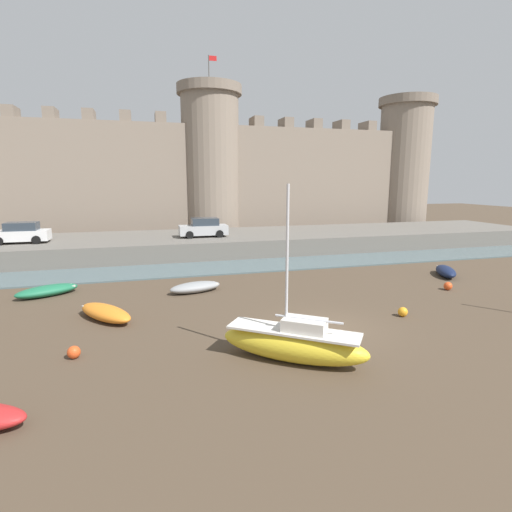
{
  "coord_description": "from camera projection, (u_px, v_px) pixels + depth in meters",
  "views": [
    {
      "loc": [
        -7.34,
        -15.0,
        6.29
      ],
      "look_at": [
        -1.94,
        4.38,
        2.5
      ],
      "focal_mm": 28.0,
      "sensor_mm": 36.0,
      "label": 1
    }
  ],
  "objects": [
    {
      "name": "ground_plane",
      "position": [
        326.0,
        328.0,
        17.3
      ],
      "size": [
        160.0,
        160.0,
        0.0
      ],
      "primitive_type": "plane",
      "color": "#4C3D2D"
    },
    {
      "name": "water_channel",
      "position": [
        249.0,
        266.0,
        29.79
      ],
      "size": [
        80.0,
        4.5,
        0.1
      ],
      "primitive_type": "cube",
      "color": "slate",
      "rests_on": "ground"
    },
    {
      "name": "quay_road",
      "position": [
        229.0,
        242.0,
        36.52
      ],
      "size": [
        61.5,
        10.0,
        1.53
      ],
      "primitive_type": "cube",
      "color": "#666059",
      "rests_on": "ground"
    },
    {
      "name": "castle",
      "position": [
        211.0,
        171.0,
        44.38
      ],
      "size": [
        56.48,
        6.98,
        19.4
      ],
      "color": "gray",
      "rests_on": "ground"
    },
    {
      "name": "rowboat_midflat_centre",
      "position": [
        446.0,
        271.0,
        26.74
      ],
      "size": [
        2.3,
        3.11,
        0.66
      ],
      "color": "#141E3D",
      "rests_on": "ground"
    },
    {
      "name": "sailboat_midflat_right",
      "position": [
        294.0,
        343.0,
        14.06
      ],
      "size": [
        5.04,
        4.25,
        6.2
      ],
      "color": "yellow",
      "rests_on": "ground"
    },
    {
      "name": "rowboat_foreground_left",
      "position": [
        105.0,
        312.0,
        18.33
      ],
      "size": [
        3.05,
        3.51,
        0.66
      ],
      "color": "orange",
      "rests_on": "ground"
    },
    {
      "name": "rowboat_foreground_centre",
      "position": [
        47.0,
        290.0,
        22.13
      ],
      "size": [
        3.45,
        2.59,
        0.6
      ],
      "color": "#1E6B47",
      "rests_on": "ground"
    },
    {
      "name": "rowboat_midflat_left",
      "position": [
        195.0,
        287.0,
        22.87
      ],
      "size": [
        3.2,
        1.87,
        0.59
      ],
      "color": "gray",
      "rests_on": "ground"
    },
    {
      "name": "mooring_buoy_off_centre",
      "position": [
        403.0,
        312.0,
        18.78
      ],
      "size": [
        0.45,
        0.45,
        0.45
      ],
      "primitive_type": "sphere",
      "color": "orange",
      "rests_on": "ground"
    },
    {
      "name": "mooring_buoy_near_channel",
      "position": [
        74.0,
        352.0,
        14.34
      ],
      "size": [
        0.46,
        0.46,
        0.46
      ],
      "primitive_type": "sphere",
      "color": "#E04C1E",
      "rests_on": "ground"
    },
    {
      "name": "mooring_buoy_near_shore",
      "position": [
        448.0,
        286.0,
        23.34
      ],
      "size": [
        0.48,
        0.48,
        0.48
      ],
      "primitive_type": "sphere",
      "color": "#E04C1E",
      "rests_on": "ground"
    },
    {
      "name": "car_quay_west",
      "position": [
        204.0,
        228.0,
        34.41
      ],
      "size": [
        4.1,
        1.89,
        1.62
      ],
      "color": "#B2B5B7",
      "rests_on": "quay_road"
    },
    {
      "name": "car_quay_centre_east",
      "position": [
        21.0,
        233.0,
        30.91
      ],
      "size": [
        4.1,
        1.89,
        1.62
      ],
      "color": "silver",
      "rests_on": "quay_road"
    }
  ]
}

